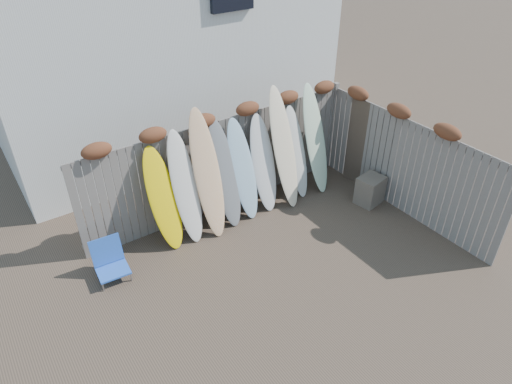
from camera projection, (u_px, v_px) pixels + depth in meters
ground at (294, 269)px, 8.21m from camera, size 80.00×80.00×0.00m
back_fence at (225, 156)px, 9.21m from camera, size 6.05×0.28×2.24m
right_fence at (405, 160)px, 9.16m from camera, size 0.28×4.40×2.24m
house at (149, 10)px, 11.09m from camera, size 8.50×5.50×6.33m
beach_chair at (110, 260)px, 7.91m from camera, size 0.57×0.61×0.71m
wooden_crate at (370, 190)px, 9.76m from camera, size 0.60×0.53×0.62m
lattice_panel at (373, 149)px, 9.87m from camera, size 0.23×1.32×1.99m
surfboard_0 at (163, 199)px, 8.31m from camera, size 0.61×0.75×1.97m
surfboard_1 at (185, 188)px, 8.46m from camera, size 0.51×0.77×2.14m
surfboard_2 at (207, 175)px, 8.55m from camera, size 0.58×0.89×2.45m
surfboard_3 at (225, 175)px, 8.86m from camera, size 0.54×0.76×2.12m
surfboard_4 at (243, 170)px, 9.09m from camera, size 0.58×0.76×2.05m
surfboard_5 at (263, 164)px, 9.33m from camera, size 0.57×0.75×2.00m
surfboard_6 at (284, 149)px, 9.35m from camera, size 0.55×0.89×2.49m
surfboard_7 at (296, 153)px, 9.75m from camera, size 0.48×0.72×1.97m
surfboard_8 at (315, 140)px, 9.83m from camera, size 0.55×0.85×2.35m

